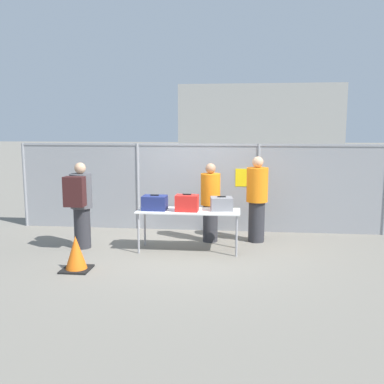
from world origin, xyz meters
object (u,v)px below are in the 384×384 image
Objects in this scene: traveler_hooded at (80,202)px; utility_trailer at (223,193)px; suitcase_red at (187,203)px; traffic_cone at (76,254)px; inspection_table at (189,214)px; security_worker_far at (257,198)px; security_worker_near at (210,201)px; suitcase_navy at (155,203)px; suitcase_grey at (222,204)px.

traveler_hooded is 0.42× the size of utility_trailer.
suitcase_red is 4.59m from utility_trailer.
suitcase_red is 0.74× the size of traffic_cone.
inspection_table is 0.49× the size of utility_trailer.
security_worker_far is (3.42, 0.91, -0.01)m from traveler_hooded.
utility_trailer is (2.58, 4.54, -0.49)m from traveler_hooded.
inspection_table is 4.55× the size of suitcase_red.
security_worker_near reaches higher than utility_trailer.
suitcase_navy reaches higher than suitcase_grey.
suitcase_navy is 0.28× the size of security_worker_near.
security_worker_far is (1.97, 0.84, -0.01)m from suitcase_navy.
suitcase_grey is 0.70m from security_worker_near.
inspection_table is at bearing 37.77° from traffic_cone.
security_worker_near is at bearing 64.26° from suitcase_red.
inspection_table is 4.38× the size of suitcase_grey.
traveler_hooded is at bearing -176.45° from suitcase_grey.
inspection_table is 0.23m from suitcase_red.
suitcase_navy is (-0.65, -0.02, 0.20)m from inspection_table.
inspection_table is 0.65m from suitcase_grey.
utility_trailer is (1.13, 4.48, -0.49)m from suitcase_navy.
traffic_cone is (0.37, -1.25, -0.66)m from traveler_hooded.
suitcase_grey reaches higher than inspection_table.
inspection_table reaches higher than traffic_cone.
traffic_cone is (-1.70, -1.25, -0.67)m from suitcase_red.
security_worker_near is (0.39, 0.81, -0.10)m from suitcase_red.
suitcase_red is 0.11× the size of utility_trailer.
traffic_cone is at bearing 47.20° from security_worker_far.
suitcase_navy is 1.03× the size of suitcase_grey.
utility_trailer is (-0.83, 3.64, -0.48)m from security_worker_far.
security_worker_near is (0.37, 0.73, 0.11)m from inspection_table.
utility_trailer is at bearing -80.40° from security_worker_near.
suitcase_navy is 0.12× the size of utility_trailer.
inspection_table is 1.16× the size of traveler_hooded.
suitcase_navy is 1.27m from suitcase_grey.
inspection_table is 4.23× the size of suitcase_navy.
security_worker_far is 0.44× the size of utility_trailer.
suitcase_grey is at bearing -88.21° from utility_trailer.
inspection_table is at bearing 2.48° from traveler_hooded.
traveler_hooded is 0.95× the size of security_worker_far.
traveler_hooded is at bearing -177.51° from suitcase_navy.
traveler_hooded is 2.60m from security_worker_near.
security_worker_far reaches higher than utility_trailer.
traffic_cone is at bearing -148.84° from suitcase_grey.
security_worker_near is 3.75m from utility_trailer.
suitcase_navy is 1.82m from traffic_cone.
security_worker_far is (1.32, 0.82, 0.19)m from inspection_table.
utility_trailer is at bearing 69.13° from traffic_cone.
suitcase_navy is at bearing 47.85° from security_worker_near.
suitcase_red is at bearing -5.22° from suitcase_navy.
suitcase_grey is (0.64, 0.16, -0.03)m from suitcase_red.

